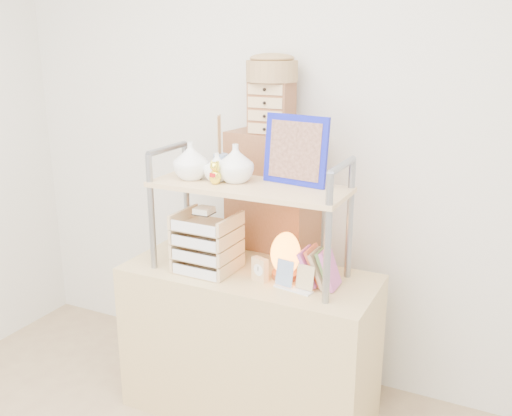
{
  "coord_description": "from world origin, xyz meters",
  "views": [
    {
      "loc": [
        1.11,
        -1.01,
        1.8
      ],
      "look_at": [
        0.04,
        1.2,
        1.07
      ],
      "focal_mm": 40.0,
      "sensor_mm": 36.0,
      "label": 1
    }
  ],
  "objects_px": {
    "desk": "(249,343)",
    "cabinet": "(272,259)",
    "letter_tray": "(205,246)",
    "salt_lamp": "(286,255)"
  },
  "relations": [
    {
      "from": "cabinet",
      "to": "letter_tray",
      "type": "height_order",
      "value": "cabinet"
    },
    {
      "from": "desk",
      "to": "letter_tray",
      "type": "bearing_deg",
      "value": -158.38
    },
    {
      "from": "cabinet",
      "to": "salt_lamp",
      "type": "xyz_separation_m",
      "value": [
        0.23,
        -0.36,
        0.19
      ]
    },
    {
      "from": "letter_tray",
      "to": "cabinet",
      "type": "bearing_deg",
      "value": 72.46
    },
    {
      "from": "letter_tray",
      "to": "desk",
      "type": "bearing_deg",
      "value": 21.62
    },
    {
      "from": "salt_lamp",
      "to": "letter_tray",
      "type": "bearing_deg",
      "value": -166.33
    },
    {
      "from": "desk",
      "to": "salt_lamp",
      "type": "bearing_deg",
      "value": 4.68
    },
    {
      "from": "desk",
      "to": "cabinet",
      "type": "height_order",
      "value": "cabinet"
    },
    {
      "from": "cabinet",
      "to": "letter_tray",
      "type": "distance_m",
      "value": 0.51
    },
    {
      "from": "cabinet",
      "to": "letter_tray",
      "type": "bearing_deg",
      "value": -99.91
    }
  ]
}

